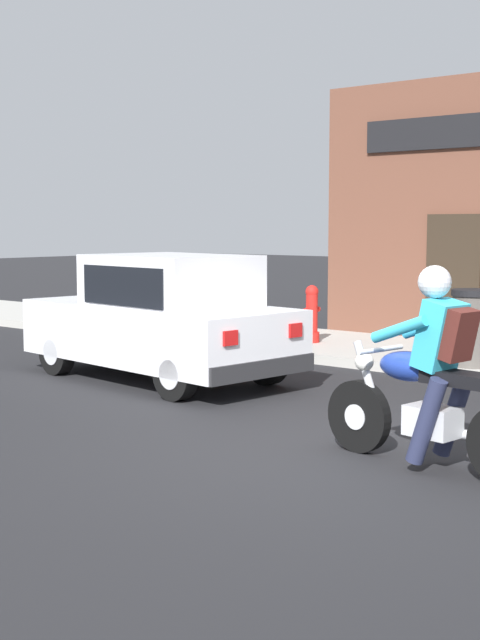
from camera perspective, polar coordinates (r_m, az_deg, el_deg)
ground_plane at (r=7.74m, az=5.10°, el=-8.37°), size 80.00×80.00×0.00m
sidewalk_curb at (r=13.64m, az=7.22°, el=-1.80°), size 2.60×22.00×0.14m
motorcycle_with_rider at (r=7.19m, az=12.10°, el=-4.08°), size 0.63×2.02×1.62m
car_hatchback at (r=11.10m, az=-5.06°, el=0.05°), size 2.04×3.94×1.57m
trash_bin at (r=11.69m, az=14.67°, el=-0.47°), size 0.56×0.56×0.98m
fire_hydrant at (r=13.66m, az=4.61°, el=0.36°), size 0.36×0.24×0.88m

